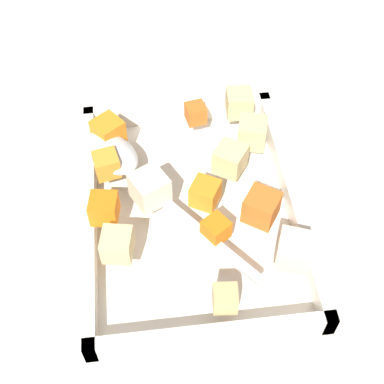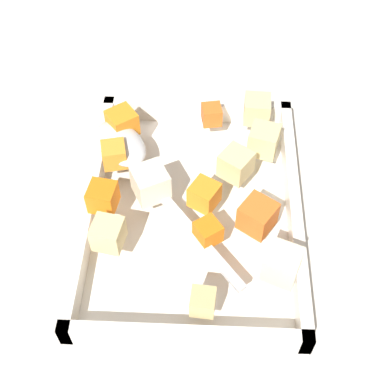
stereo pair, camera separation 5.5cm
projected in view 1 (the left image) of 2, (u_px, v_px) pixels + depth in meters
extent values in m
plane|color=beige|center=(197.00, 211.00, 0.60)|extent=(4.00, 4.00, 0.00)
cube|color=white|center=(192.00, 217.00, 0.59)|extent=(0.31, 0.23, 0.01)
cube|color=white|center=(90.00, 215.00, 0.57)|extent=(0.31, 0.01, 0.03)
cube|color=white|center=(291.00, 196.00, 0.58)|extent=(0.31, 0.01, 0.03)
cube|color=white|center=(178.00, 111.00, 0.66)|extent=(0.01, 0.23, 0.03)
cube|color=white|center=(212.00, 336.00, 0.48)|extent=(0.01, 0.23, 0.03)
cube|color=orange|center=(261.00, 207.00, 0.54)|extent=(0.04, 0.04, 0.03)
cube|color=orange|center=(108.00, 131.00, 0.60)|extent=(0.04, 0.04, 0.03)
cube|color=orange|center=(205.00, 193.00, 0.55)|extent=(0.04, 0.04, 0.03)
cube|color=orange|center=(107.00, 164.00, 0.57)|extent=(0.03, 0.03, 0.03)
cube|color=orange|center=(196.00, 113.00, 0.63)|extent=(0.03, 0.03, 0.02)
cube|color=orange|center=(104.00, 208.00, 0.54)|extent=(0.03, 0.03, 0.03)
cube|color=orange|center=(216.00, 229.00, 0.52)|extent=(0.03, 0.03, 0.02)
cube|color=#E0CC89|center=(239.00, 103.00, 0.63)|extent=(0.03, 0.03, 0.03)
cube|color=#E0CC89|center=(117.00, 245.00, 0.51)|extent=(0.03, 0.03, 0.03)
cube|color=tan|center=(225.00, 299.00, 0.48)|extent=(0.02, 0.02, 0.02)
cube|color=#E0CC89|center=(252.00, 132.00, 0.60)|extent=(0.04, 0.04, 0.03)
cube|color=#E0CC89|center=(230.00, 159.00, 0.58)|extent=(0.04, 0.04, 0.03)
cube|color=beige|center=(294.00, 250.00, 0.50)|extent=(0.04, 0.04, 0.03)
cube|color=silver|center=(150.00, 188.00, 0.55)|extent=(0.05, 0.05, 0.03)
ellipsoid|color=silver|center=(110.00, 152.00, 0.59)|extent=(0.09, 0.09, 0.02)
cube|color=silver|center=(192.00, 225.00, 0.54)|extent=(0.15, 0.12, 0.01)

